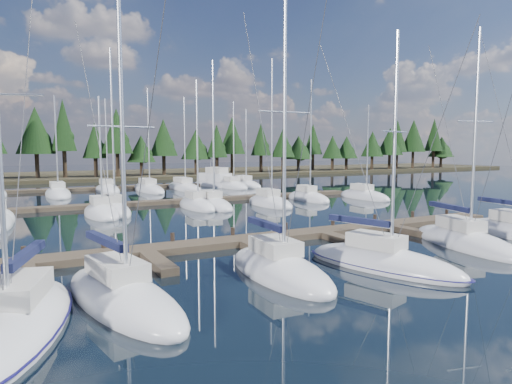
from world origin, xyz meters
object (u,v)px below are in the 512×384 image
front_sailboat_5 (464,242)px  motor_yacht_right (215,183)px  front_sailboat_1 (14,325)px  front_sailboat_2 (122,297)px  main_dock (244,243)px  front_sailboat_4 (383,263)px  front_sailboat_3 (279,270)px

front_sailboat_5 → motor_yacht_right: front_sailboat_5 is taller
front_sailboat_1 → motor_yacht_right: front_sailboat_1 is taller
front_sailboat_2 → motor_yacht_right: (23.82, 47.52, 0.25)m
main_dock → front_sailboat_1: bearing=-146.4°
front_sailboat_5 → front_sailboat_2: bearing=-178.0°
front_sailboat_1 → motor_yacht_right: (27.48, 48.68, 0.25)m
front_sailboat_1 → front_sailboat_2: size_ratio=1.12×
front_sailboat_2 → front_sailboat_4: 12.66m
motor_yacht_right → main_dock: bearing=-110.4°
front_sailboat_1 → front_sailboat_2: bearing=17.7°
main_dock → front_sailboat_1: size_ratio=3.18×
front_sailboat_3 → front_sailboat_5: size_ratio=1.01×
main_dock → motor_yacht_right: size_ratio=4.30×
front_sailboat_1 → front_sailboat_5: size_ratio=1.01×
front_sailboat_1 → front_sailboat_5: bearing=4.5°
front_sailboat_1 → motor_yacht_right: size_ratio=1.35×
front_sailboat_5 → front_sailboat_1: bearing=-175.5°
main_dock → motor_yacht_right: bearing=69.6°
front_sailboat_2 → motor_yacht_right: size_ratio=1.20×
front_sailboat_5 → main_dock: bearing=151.7°
front_sailboat_4 → front_sailboat_5: bearing=10.3°
front_sailboat_1 → front_sailboat_3: 11.18m
front_sailboat_3 → front_sailboat_5: (13.25, 0.17, -0.00)m
main_dock → front_sailboat_4: bearing=-63.8°
front_sailboat_2 → front_sailboat_3: (7.38, 0.57, 0.01)m
front_sailboat_2 → front_sailboat_3: size_ratio=0.89×
front_sailboat_1 → front_sailboat_4: front_sailboat_1 is taller
main_dock → front_sailboat_4: (3.85, -7.83, 0.07)m
front_sailboat_5 → motor_yacht_right: (3.19, 46.78, 0.24)m
front_sailboat_4 → front_sailboat_5: (7.99, 1.46, 0.01)m
main_dock → front_sailboat_1: front_sailboat_1 is taller
main_dock → front_sailboat_2: (-8.79, -7.11, 0.07)m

